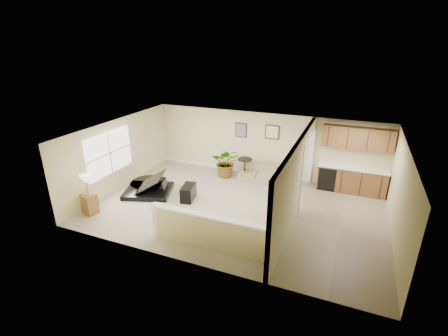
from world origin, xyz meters
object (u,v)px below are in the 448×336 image
at_px(piano, 149,175).
at_px(loveseat, 258,173).
at_px(small_plant, 297,181).
at_px(palm_plant, 226,163).
at_px(piano_bench, 188,193).
at_px(lamp_stand, 89,197).
at_px(accent_table, 245,166).

distance_m(piano, loveseat, 4.08).
xyz_separation_m(loveseat, small_plant, (1.50, 0.02, -0.09)).
bearing_deg(palm_plant, small_plant, 3.32).
height_order(piano_bench, palm_plant, palm_plant).
height_order(palm_plant, small_plant, palm_plant).
bearing_deg(small_plant, palm_plant, -176.68).
relative_size(small_plant, lamp_stand, 0.36).
bearing_deg(palm_plant, loveseat, 6.62).
xyz_separation_m(piano, palm_plant, (2.02, 2.29, -0.04)).
distance_m(piano, accent_table, 3.63).
xyz_separation_m(piano_bench, accent_table, (1.18, 2.38, 0.27)).
bearing_deg(small_plant, lamp_stand, -141.10).
bearing_deg(piano, small_plant, 8.39).
relative_size(piano, palm_plant, 1.73).
relative_size(loveseat, small_plant, 2.86).
bearing_deg(lamp_stand, palm_plant, 56.89).
distance_m(small_plant, lamp_stand, 7.14).
relative_size(palm_plant, small_plant, 2.66).
height_order(piano, piano_bench, piano).
xyz_separation_m(loveseat, accent_table, (-0.49, -0.08, 0.23)).
xyz_separation_m(palm_plant, lamp_stand, (-2.82, -4.32, -0.03)).
relative_size(piano, piano_bench, 2.89).
height_order(piano_bench, lamp_stand, lamp_stand).
height_order(loveseat, palm_plant, palm_plant).
bearing_deg(palm_plant, lamp_stand, -123.11).
xyz_separation_m(piano_bench, palm_plant, (0.44, 2.32, 0.33)).
bearing_deg(piano, accent_table, 21.62).
height_order(piano, lamp_stand, piano).
relative_size(piano, small_plant, 4.62).
relative_size(piano_bench, palm_plant, 0.60).
bearing_deg(small_plant, piano, -152.70).
relative_size(piano, loveseat, 1.62).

